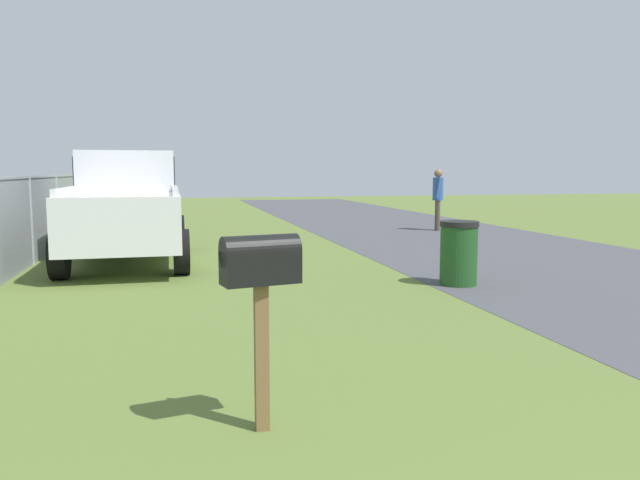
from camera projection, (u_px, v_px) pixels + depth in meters
name	position (u px, v px, depth m)	size (l,w,h in m)	color
mailbox	(261.00, 275.00, 3.95)	(0.30, 0.53, 1.31)	brown
pickup_truck	(127.00, 203.00, 11.51)	(4.97, 2.19, 2.09)	silver
trash_bin	(459.00, 253.00, 9.15)	(0.58, 0.58, 0.97)	#1E4C1E
pedestrian	(438.00, 195.00, 17.49)	(0.46, 0.32, 1.77)	#4C4238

